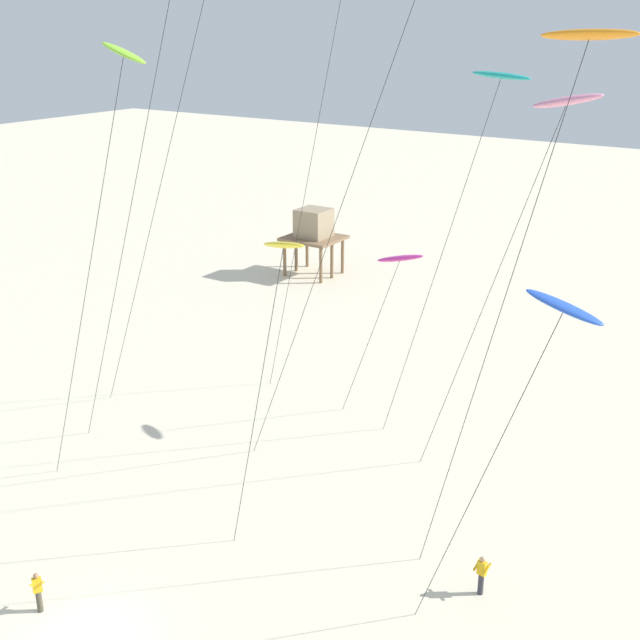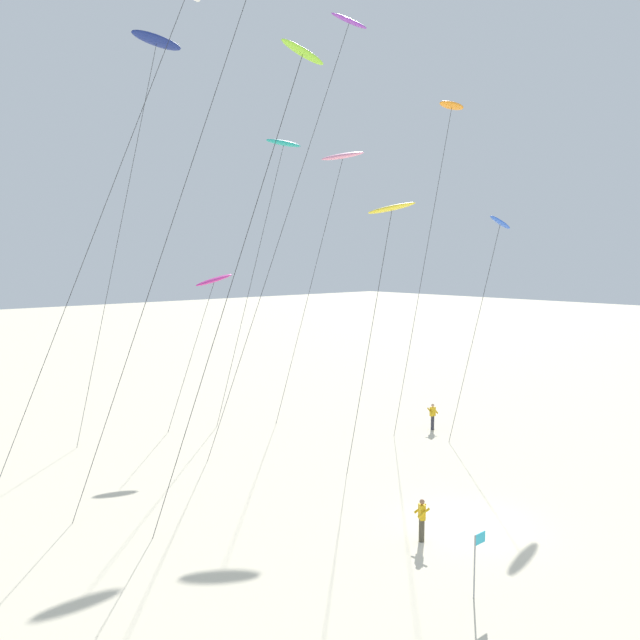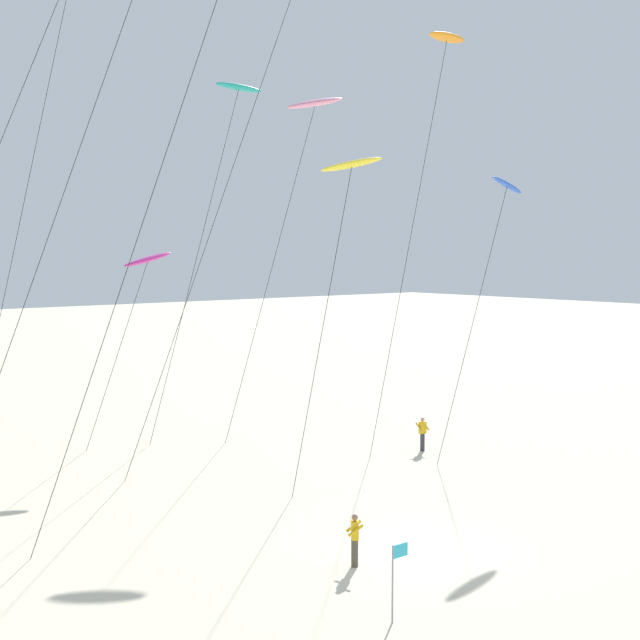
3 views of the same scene
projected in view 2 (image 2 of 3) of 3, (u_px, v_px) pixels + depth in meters
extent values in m
plane|color=beige|center=(468.00, 525.00, 26.51)|extent=(260.00, 260.00, 0.00)
ellipsoid|color=purple|center=(349.00, 21.00, 38.42)|extent=(2.77, 0.93, 0.70)
cylinder|color=#262626|center=(282.00, 231.00, 36.58)|extent=(9.86, 0.65, 24.66)
ellipsoid|color=yellow|center=(392.00, 208.00, 33.10)|extent=(2.69, 1.72, 0.94)
cylinder|color=#262626|center=(369.00, 341.00, 32.83)|extent=(2.98, 0.21, 13.25)
ellipsoid|color=#D8339E|center=(214.00, 280.00, 41.60)|extent=(2.73, 0.74, 0.95)
cylinder|color=#262626|center=(191.00, 356.00, 41.00)|extent=(3.43, 0.24, 9.29)
ellipsoid|color=navy|center=(157.00, 40.00, 38.24)|extent=(3.11, 1.28, 1.13)
cylinder|color=#262626|center=(117.00, 243.00, 37.70)|extent=(5.46, 0.37, 23.38)
ellipsoid|color=pink|center=(343.00, 156.00, 44.27)|extent=(3.36, 1.89, 1.02)
cylinder|color=#262626|center=(310.00, 288.00, 43.39)|extent=(5.66, 0.38, 17.58)
ellipsoid|color=teal|center=(284.00, 143.00, 43.37)|extent=(2.79, 0.97, 0.48)
cylinder|color=#262626|center=(251.00, 283.00, 42.61)|extent=(5.37, 0.36, 18.31)
ellipsoid|color=orange|center=(452.00, 106.00, 40.61)|extent=(2.92, 1.21, 0.54)
cylinder|color=#262626|center=(423.00, 270.00, 40.13)|extent=(4.75, 0.32, 20.16)
ellipsoid|color=#8CD833|center=(303.00, 52.00, 27.77)|extent=(2.27, 0.75, 0.88)
cylinder|color=#262626|center=(231.00, 284.00, 26.46)|extent=(7.32, 0.49, 19.48)
cylinder|color=#262626|center=(171.00, 226.00, 28.31)|extent=(9.31, 0.61, 24.43)
ellipsoid|color=blue|center=(500.00, 222.00, 39.72)|extent=(2.36, 0.72, 0.96)
cylinder|color=#262626|center=(475.00, 331.00, 39.00)|extent=(4.37, 0.30, 12.88)
cylinder|color=#262626|center=(94.00, 235.00, 29.77)|extent=(9.96, 0.65, 23.71)
cylinder|color=#4C4738|center=(422.00, 530.00, 24.89)|extent=(0.22, 0.22, 0.88)
cube|color=gold|center=(422.00, 512.00, 24.82)|extent=(0.35, 0.39, 0.58)
sphere|color=#9E7051|center=(422.00, 502.00, 24.79)|extent=(0.20, 0.20, 0.20)
cylinder|color=gold|center=(424.00, 513.00, 24.60)|extent=(0.47, 0.35, 0.39)
cylinder|color=gold|center=(420.00, 508.00, 25.04)|extent=(0.47, 0.35, 0.39)
cylinder|color=#33333D|center=(432.00, 423.00, 41.05)|extent=(0.22, 0.22, 0.88)
cube|color=gold|center=(433.00, 411.00, 40.98)|extent=(0.37, 0.26, 0.58)
sphere|color=tan|center=(433.00, 405.00, 40.94)|extent=(0.20, 0.20, 0.20)
cylinder|color=gold|center=(435.00, 410.00, 41.09)|extent=(0.18, 0.51, 0.39)
cylinder|color=gold|center=(430.00, 411.00, 40.86)|extent=(0.18, 0.51, 0.39)
cylinder|color=gray|center=(474.00, 566.00, 20.70)|extent=(0.05, 0.05, 2.10)
cube|color=#33BFE0|center=(480.00, 538.00, 20.80)|extent=(0.52, 0.03, 0.36)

